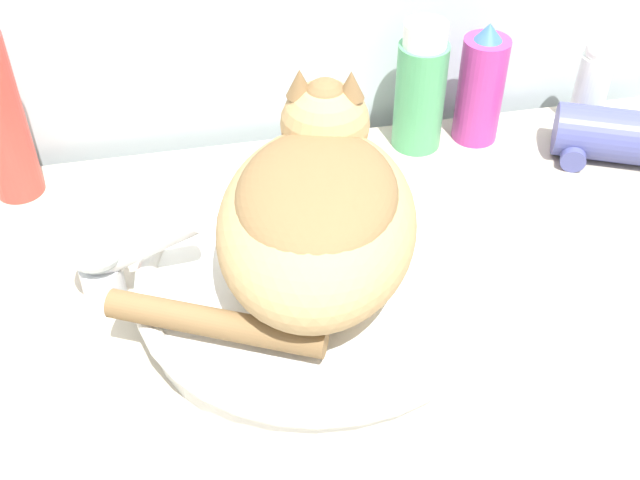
{
  "coord_description": "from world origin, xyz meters",
  "views": [
    {
      "loc": [
        -0.07,
        -0.29,
        1.5
      ],
      "look_at": [
        0.04,
        0.27,
        0.99
      ],
      "focal_mm": 45.0,
      "sensor_mm": 36.0,
      "label": 1
    }
  ],
  "objects_px": {
    "cat": "(316,207)",
    "deodorant_stick": "(593,81)",
    "faucet": "(106,255)",
    "mouthwash_bottle": "(420,89)",
    "spray_bottle_trigger": "(481,87)",
    "hair_dryer": "(623,137)"
  },
  "relations": [
    {
      "from": "faucet",
      "to": "spray_bottle_trigger",
      "type": "xyz_separation_m",
      "value": [
        0.47,
        0.22,
        0.01
      ]
    },
    {
      "from": "spray_bottle_trigger",
      "to": "hair_dryer",
      "type": "distance_m",
      "value": 0.19
    },
    {
      "from": "cat",
      "to": "faucet",
      "type": "height_order",
      "value": "cat"
    },
    {
      "from": "deodorant_stick",
      "to": "mouthwash_bottle",
      "type": "bearing_deg",
      "value": 180.0
    },
    {
      "from": "mouthwash_bottle",
      "to": "faucet",
      "type": "bearing_deg",
      "value": -151.12
    },
    {
      "from": "faucet",
      "to": "mouthwash_bottle",
      "type": "distance_m",
      "value": 0.45
    },
    {
      "from": "cat",
      "to": "deodorant_stick",
      "type": "bearing_deg",
      "value": -43.5
    },
    {
      "from": "deodorant_stick",
      "to": "mouthwash_bottle",
      "type": "xyz_separation_m",
      "value": [
        -0.24,
        0.0,
        0.02
      ]
    },
    {
      "from": "spray_bottle_trigger",
      "to": "mouthwash_bottle",
      "type": "bearing_deg",
      "value": 180.0
    },
    {
      "from": "hair_dryer",
      "to": "faucet",
      "type": "bearing_deg",
      "value": -144.24
    },
    {
      "from": "spray_bottle_trigger",
      "to": "deodorant_stick",
      "type": "height_order",
      "value": "spray_bottle_trigger"
    },
    {
      "from": "faucet",
      "to": "hair_dryer",
      "type": "distance_m",
      "value": 0.65
    },
    {
      "from": "cat",
      "to": "spray_bottle_trigger",
      "type": "height_order",
      "value": "cat"
    },
    {
      "from": "cat",
      "to": "spray_bottle_trigger",
      "type": "distance_m",
      "value": 0.37
    },
    {
      "from": "faucet",
      "to": "deodorant_stick",
      "type": "distance_m",
      "value": 0.67
    },
    {
      "from": "hair_dryer",
      "to": "deodorant_stick",
      "type": "bearing_deg",
      "value": 118.78
    },
    {
      "from": "cat",
      "to": "mouthwash_bottle",
      "type": "relative_size",
      "value": 1.98
    },
    {
      "from": "spray_bottle_trigger",
      "to": "deodorant_stick",
      "type": "distance_m",
      "value": 0.16
    },
    {
      "from": "cat",
      "to": "faucet",
      "type": "distance_m",
      "value": 0.22
    },
    {
      "from": "spray_bottle_trigger",
      "to": "deodorant_stick",
      "type": "xyz_separation_m",
      "value": [
        0.16,
        0.0,
        -0.01
      ]
    },
    {
      "from": "mouthwash_bottle",
      "to": "hair_dryer",
      "type": "height_order",
      "value": "mouthwash_bottle"
    },
    {
      "from": "cat",
      "to": "deodorant_stick",
      "type": "height_order",
      "value": "cat"
    }
  ]
}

